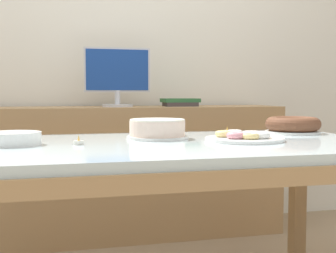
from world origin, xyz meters
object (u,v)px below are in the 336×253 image
Objects in this scene: book_stack at (180,102)px; tealight_near_cakes at (227,132)px; plate_stack at (13,139)px; computer_monitor at (117,77)px; pastry_platter at (245,137)px; cake_golden_bundt at (293,125)px; tealight_centre at (79,142)px; cake_chocolate_round at (157,129)px.

book_stack is 6.10× the size of tealight_near_cakes.
computer_monitor is at bearing 63.77° from plate_stack.
computer_monitor is 2.02× the size of plate_stack.
pastry_platter is 1.55× the size of plate_stack.
cake_golden_bundt reaches higher than plate_stack.
cake_golden_bundt is 1.08m from tealight_centre.
book_stack is 0.91× the size of cake_golden_bundt.
tealight_centre is (-0.74, -1.19, -0.12)m from book_stack.
computer_monitor is 1.58× the size of cake_golden_bundt.
cake_chocolate_round is at bearing 23.78° from tealight_centre.
tealight_centre is at bearing 177.72° from pastry_platter.
plate_stack is at bearing -171.03° from cake_golden_bundt.
book_stack is 6.10× the size of tealight_centre.
cake_golden_bundt is at bearing 36.38° from pastry_platter.
cake_chocolate_round is 0.99× the size of cake_golden_bundt.
computer_monitor is 1.30m from pastry_platter.
plate_stack is 5.25× the size of tealight_near_cakes.
book_stack is (0.42, 0.00, -0.16)m from computer_monitor.
book_stack is 1.51m from plate_stack.
book_stack is 0.92× the size of cake_chocolate_round.
computer_monitor is 1.30m from plate_stack.
tealight_centre is at bearing -166.62° from cake_golden_bundt.
cake_chocolate_round is at bearing 10.26° from plate_stack.
tealight_near_cakes is (0.97, 0.26, -0.01)m from plate_stack.
computer_monitor is 10.60× the size of tealight_near_cakes.
cake_chocolate_round is (0.02, -1.04, -0.26)m from computer_monitor.
pastry_platter is at bearing -99.40° from tealight_near_cakes.
cake_golden_bundt is 0.82× the size of pastry_platter.
plate_stack is 0.25m from tealight_centre.
cake_golden_bundt is 1.27× the size of plate_stack.
tealight_near_cakes is at bearing 22.33° from cake_chocolate_round.
book_stack reaches higher than pastry_platter.
plate_stack reaches higher than tealight_centre.
computer_monitor reaches higher than book_stack.
cake_chocolate_round reaches higher than cake_golden_bundt.
book_stack is at bearing 89.03° from tealight_near_cakes.
computer_monitor reaches higher than cake_chocolate_round.
cake_chocolate_round is at bearing -172.11° from cake_golden_bundt.
plate_stack is 1.00m from tealight_near_cakes.
cake_chocolate_round is 0.60m from plate_stack.
cake_golden_bundt is 0.47m from pastry_platter.
book_stack is 1.41m from tealight_centre.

